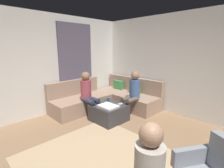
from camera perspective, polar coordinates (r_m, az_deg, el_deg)
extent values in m
cube|color=silver|center=(4.64, 26.72, 5.39)|extent=(6.00, 0.12, 2.70)
cube|color=silver|center=(4.67, -26.60, 5.43)|extent=(0.12, 6.00, 2.70)
cube|color=#595166|center=(5.14, -12.25, 5.89)|extent=(0.06, 1.10, 2.50)
cube|color=tan|center=(2.91, -1.85, -26.08)|extent=(2.60, 2.20, 0.01)
cube|color=#9E7F6B|center=(5.29, 4.86, -5.24)|extent=(2.10, 0.85, 0.42)
cube|color=#9E7F6B|center=(5.44, 7.38, -0.04)|extent=(2.10, 0.14, 0.45)
cube|color=#9E7F6B|center=(4.92, -10.61, -6.78)|extent=(0.85, 1.70, 0.42)
cube|color=#9E7F6B|center=(5.09, -13.06, -1.14)|extent=(0.14, 1.70, 0.45)
cube|color=#3F8C4C|center=(5.64, 2.23, -0.58)|extent=(0.36, 0.12, 0.36)
cube|color=#3F8C4C|center=(5.21, 7.86, -1.82)|extent=(0.36, 0.12, 0.36)
cube|color=#333338|center=(4.24, -1.07, -9.81)|extent=(0.76, 0.76, 0.42)
cube|color=white|center=(4.01, -1.34, -7.61)|extent=(0.44, 0.36, 0.04)
cylinder|color=#334C72|center=(4.41, -1.36, -5.31)|extent=(0.08, 0.08, 0.10)
cube|color=white|center=(4.19, 2.83, -6.85)|extent=(0.05, 0.15, 0.02)
cube|color=gray|center=(2.45, 26.11, -21.29)|extent=(0.36, 0.52, 0.22)
cylinder|color=brown|center=(4.30, 5.26, -9.51)|extent=(0.12, 0.12, 0.42)
cylinder|color=brown|center=(4.41, 3.46, -8.90)|extent=(0.12, 0.12, 0.42)
cylinder|color=brown|center=(4.36, 7.04, -5.49)|extent=(0.12, 0.40, 0.12)
cylinder|color=brown|center=(4.46, 5.23, -4.99)|extent=(0.12, 0.40, 0.12)
cylinder|color=#3F598C|center=(4.49, 7.82, -1.63)|extent=(0.28, 0.28, 0.50)
sphere|color=#8C664C|center=(4.42, 7.95, 2.90)|extent=(0.22, 0.22, 0.22)
cylinder|color=#2D3347|center=(4.35, -4.62, -9.25)|extent=(0.12, 0.12, 0.42)
cylinder|color=#2D3347|center=(4.24, -6.51, -9.86)|extent=(0.12, 0.12, 0.42)
cylinder|color=#2D3347|center=(4.40, -6.37, -5.27)|extent=(0.40, 0.12, 0.12)
cylinder|color=#2D3347|center=(4.30, -8.26, -5.77)|extent=(0.40, 0.12, 0.12)
cylinder|color=#993F4C|center=(4.44, -8.96, -1.85)|extent=(0.28, 0.28, 0.50)
sphere|color=#8C664C|center=(4.36, -9.12, 2.74)|extent=(0.22, 0.22, 0.22)
sphere|color=tan|center=(1.56, 13.28, -16.60)|extent=(0.22, 0.22, 0.22)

